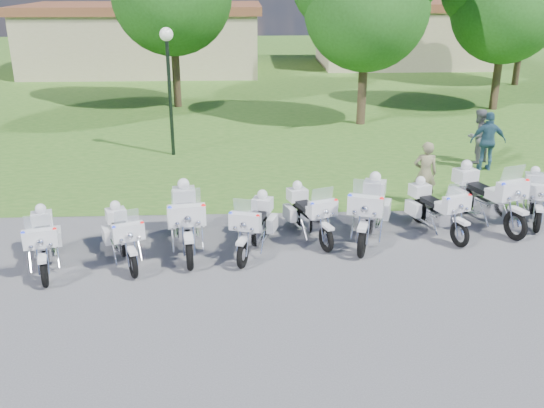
{
  "coord_description": "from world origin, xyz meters",
  "views": [
    {
      "loc": [
        0.16,
        -11.68,
        5.88
      ],
      "look_at": [
        0.77,
        1.2,
        0.95
      ],
      "focal_mm": 40.0,
      "sensor_mm": 36.0,
      "label": 1
    }
  ],
  "objects_px": {
    "motorcycle_7": "(486,196)",
    "lamp_post": "(168,60)",
    "motorcycle_1": "(123,235)",
    "motorcycle_5": "(370,210)",
    "motorcycle_3": "(254,225)",
    "motorcycle_6": "(436,208)",
    "motorcycle_8": "(535,196)",
    "motorcycle_2": "(186,219)",
    "bystander_b": "(478,137)",
    "motorcycle_0": "(43,241)",
    "bystander_c": "(488,141)",
    "motorcycle_4": "(309,213)",
    "bystander_a": "(425,174)"
  },
  "relations": [
    {
      "from": "bystander_c",
      "to": "motorcycle_7",
      "type": "bearing_deg",
      "value": 75.74
    },
    {
      "from": "motorcycle_4",
      "to": "bystander_a",
      "type": "bearing_deg",
      "value": -168.48
    },
    {
      "from": "bystander_a",
      "to": "motorcycle_8",
      "type": "bearing_deg",
      "value": 161.04
    },
    {
      "from": "bystander_a",
      "to": "bystander_c",
      "type": "relative_size",
      "value": 0.93
    },
    {
      "from": "motorcycle_3",
      "to": "motorcycle_7",
      "type": "height_order",
      "value": "motorcycle_7"
    },
    {
      "from": "motorcycle_2",
      "to": "motorcycle_5",
      "type": "distance_m",
      "value": 4.24
    },
    {
      "from": "motorcycle_6",
      "to": "motorcycle_8",
      "type": "relative_size",
      "value": 1.0
    },
    {
      "from": "motorcycle_6",
      "to": "motorcycle_8",
      "type": "bearing_deg",
      "value": 174.3
    },
    {
      "from": "motorcycle_6",
      "to": "motorcycle_1",
      "type": "bearing_deg",
      "value": -10.55
    },
    {
      "from": "motorcycle_0",
      "to": "motorcycle_4",
      "type": "xyz_separation_m",
      "value": [
        5.77,
        1.33,
        -0.0
      ]
    },
    {
      "from": "motorcycle_3",
      "to": "bystander_c",
      "type": "xyz_separation_m",
      "value": [
        7.46,
        5.64,
        0.31
      ]
    },
    {
      "from": "motorcycle_7",
      "to": "lamp_post",
      "type": "bearing_deg",
      "value": -57.47
    },
    {
      "from": "motorcycle_6",
      "to": "motorcycle_8",
      "type": "height_order",
      "value": "motorcycle_6"
    },
    {
      "from": "motorcycle_7",
      "to": "motorcycle_8",
      "type": "bearing_deg",
      "value": 169.85
    },
    {
      "from": "lamp_post",
      "to": "motorcycle_3",
      "type": "bearing_deg",
      "value": -71.29
    },
    {
      "from": "motorcycle_3",
      "to": "motorcycle_8",
      "type": "distance_m",
      "value": 7.29
    },
    {
      "from": "motorcycle_6",
      "to": "bystander_c",
      "type": "bearing_deg",
      "value": -142.78
    },
    {
      "from": "motorcycle_0",
      "to": "lamp_post",
      "type": "height_order",
      "value": "lamp_post"
    },
    {
      "from": "motorcycle_2",
      "to": "motorcycle_8",
      "type": "relative_size",
      "value": 1.22
    },
    {
      "from": "motorcycle_1",
      "to": "motorcycle_5",
      "type": "height_order",
      "value": "motorcycle_5"
    },
    {
      "from": "motorcycle_0",
      "to": "motorcycle_3",
      "type": "distance_m",
      "value": 4.51
    },
    {
      "from": "motorcycle_7",
      "to": "motorcycle_8",
      "type": "relative_size",
      "value": 1.19
    },
    {
      "from": "motorcycle_4",
      "to": "motorcycle_8",
      "type": "distance_m",
      "value": 5.89
    },
    {
      "from": "motorcycle_1",
      "to": "motorcycle_8",
      "type": "relative_size",
      "value": 0.95
    },
    {
      "from": "motorcycle_3",
      "to": "motorcycle_6",
      "type": "relative_size",
      "value": 1.02
    },
    {
      "from": "motorcycle_2",
      "to": "lamp_post",
      "type": "xyz_separation_m",
      "value": [
        -1.12,
        7.66,
        2.49
      ]
    },
    {
      "from": "motorcycle_0",
      "to": "bystander_c",
      "type": "distance_m",
      "value": 13.49
    },
    {
      "from": "bystander_c",
      "to": "motorcycle_5",
      "type": "bearing_deg",
      "value": 54.34
    },
    {
      "from": "motorcycle_4",
      "to": "motorcycle_6",
      "type": "relative_size",
      "value": 0.99
    },
    {
      "from": "bystander_a",
      "to": "motorcycle_6",
      "type": "bearing_deg",
      "value": 88.66
    },
    {
      "from": "motorcycle_2",
      "to": "motorcycle_3",
      "type": "height_order",
      "value": "motorcycle_2"
    },
    {
      "from": "motorcycle_0",
      "to": "motorcycle_7",
      "type": "height_order",
      "value": "motorcycle_7"
    },
    {
      "from": "motorcycle_7",
      "to": "lamp_post",
      "type": "height_order",
      "value": "lamp_post"
    },
    {
      "from": "motorcycle_3",
      "to": "motorcycle_5",
      "type": "distance_m",
      "value": 2.75
    },
    {
      "from": "motorcycle_8",
      "to": "lamp_post",
      "type": "relative_size",
      "value": 0.49
    },
    {
      "from": "motorcycle_3",
      "to": "motorcycle_8",
      "type": "relative_size",
      "value": 1.02
    },
    {
      "from": "motorcycle_2",
      "to": "motorcycle_6",
      "type": "bearing_deg",
      "value": 178.82
    },
    {
      "from": "motorcycle_2",
      "to": "bystander_b",
      "type": "distance_m",
      "value": 10.92
    },
    {
      "from": "motorcycle_3",
      "to": "motorcycle_2",
      "type": "bearing_deg",
      "value": 10.98
    },
    {
      "from": "motorcycle_4",
      "to": "bystander_a",
      "type": "distance_m",
      "value": 3.89
    },
    {
      "from": "motorcycle_8",
      "to": "motorcycle_2",
      "type": "bearing_deg",
      "value": 28.34
    },
    {
      "from": "motorcycle_6",
      "to": "bystander_c",
      "type": "relative_size",
      "value": 1.13
    },
    {
      "from": "motorcycle_8",
      "to": "lamp_post",
      "type": "distance_m",
      "value": 11.91
    },
    {
      "from": "motorcycle_7",
      "to": "motorcycle_5",
      "type": "bearing_deg",
      "value": -5.43
    },
    {
      "from": "motorcycle_1",
      "to": "bystander_c",
      "type": "bearing_deg",
      "value": -171.42
    },
    {
      "from": "motorcycle_5",
      "to": "bystander_a",
      "type": "height_order",
      "value": "bystander_a"
    },
    {
      "from": "bystander_c",
      "to": "lamp_post",
      "type": "bearing_deg",
      "value": -4.86
    },
    {
      "from": "motorcycle_2",
      "to": "bystander_c",
      "type": "height_order",
      "value": "bystander_c"
    },
    {
      "from": "motorcycle_1",
      "to": "motorcycle_4",
      "type": "height_order",
      "value": "motorcycle_4"
    },
    {
      "from": "motorcycle_5",
      "to": "motorcycle_6",
      "type": "height_order",
      "value": "motorcycle_5"
    }
  ]
}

